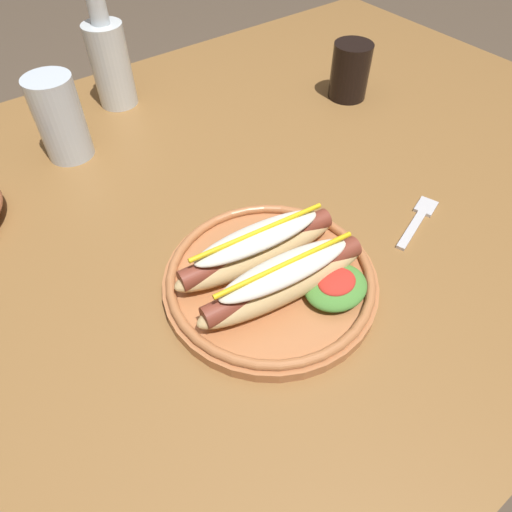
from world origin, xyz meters
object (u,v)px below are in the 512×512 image
Objects in this scene: water_cup at (60,118)px; glass_bottle at (110,60)px; soda_cup at (350,71)px; fork at (418,219)px; hot_dog_plate at (273,273)px.

glass_bottle is at bearing 37.58° from water_cup.
soda_cup is 0.76× the size of water_cup.
fork is at bearing -117.65° from soda_cup.
water_cup reaches higher than hot_dog_plate.
fork is 0.58m from water_cup.
hot_dog_plate is at bearing -77.50° from water_cup.
soda_cup is at bearing -33.60° from glass_bottle.
glass_bottle reaches higher than soda_cup.
hot_dog_plate is 0.54m from glass_bottle.
hot_dog_plate is 1.23× the size of glass_bottle.
soda_cup is 0.53m from water_cup.
fork is at bearing -53.39° from water_cup.
glass_bottle is (0.04, 0.54, 0.06)m from hot_dog_plate.
hot_dog_plate is at bearing -145.03° from soda_cup.
soda_cup is 0.47× the size of glass_bottle.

